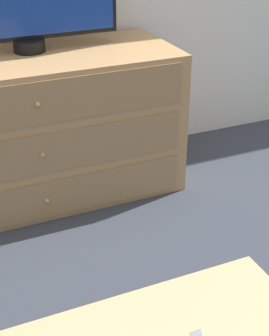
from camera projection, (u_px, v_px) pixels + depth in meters
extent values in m
plane|color=#383D47|center=(12.00, 169.00, 2.84)|extent=(12.00, 12.00, 0.00)
cube|color=tan|center=(28.00, 130.00, 2.44)|extent=(1.44, 0.54, 0.70)
cube|color=#A1794C|center=(47.00, 200.00, 2.33)|extent=(1.32, 0.01, 0.19)
sphere|color=tan|center=(47.00, 201.00, 2.33)|extent=(0.02, 0.02, 0.02)
cube|color=#A1794C|center=(42.00, 155.00, 2.22)|extent=(1.32, 0.01, 0.19)
sphere|color=tan|center=(43.00, 155.00, 2.21)|extent=(0.02, 0.02, 0.02)
cube|color=#A1794C|center=(37.00, 104.00, 2.11)|extent=(1.32, 0.01, 0.19)
sphere|color=tan|center=(38.00, 104.00, 2.10)|extent=(0.02, 0.02, 0.02)
cylinder|color=black|center=(29.00, 45.00, 2.34)|extent=(0.15, 0.15, 0.06)
cylinder|color=tan|center=(238.00, 325.00, 1.55)|extent=(0.04, 0.04, 0.41)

